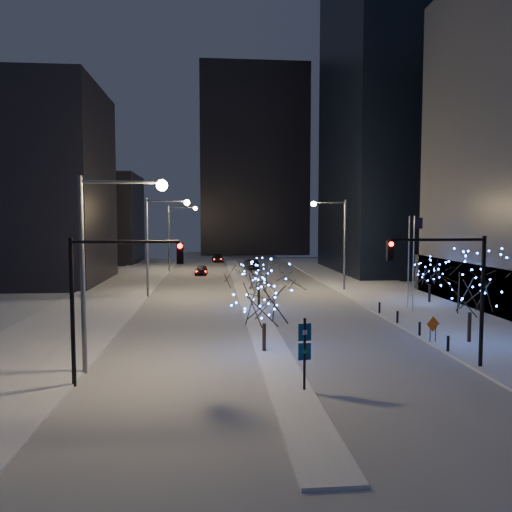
{
  "coord_description": "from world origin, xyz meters",
  "views": [
    {
      "loc": [
        -3.5,
        -23.57,
        7.82
      ],
      "look_at": [
        -0.1,
        15.09,
        5.0
      ],
      "focal_mm": 35.0,
      "sensor_mm": 36.0,
      "label": 1
    }
  ],
  "objects": [
    {
      "name": "ground",
      "position": [
        0.0,
        0.0,
        0.0
      ],
      "size": [
        160.0,
        160.0,
        0.0
      ],
      "primitive_type": "plane",
      "color": "white",
      "rests_on": "ground"
    },
    {
      "name": "horizon_block",
      "position": [
        6.0,
        92.0,
        21.0
      ],
      "size": [
        24.0,
        14.0,
        42.0
      ],
      "primitive_type": "cube",
      "color": "black",
      "rests_on": "ground"
    },
    {
      "name": "east_sidewalk",
      "position": [
        15.0,
        20.0,
        0.07
      ],
      "size": [
        10.0,
        90.0,
        0.15
      ],
      "primitive_type": "cube",
      "color": "white",
      "rests_on": "ground"
    },
    {
      "name": "holiday_tree_median_near",
      "position": [
        -0.5,
        5.07,
        3.43
      ],
      "size": [
        4.86,
        4.86,
        5.28
      ],
      "color": "black",
      "rests_on": "median"
    },
    {
      "name": "traffic_signal_east",
      "position": [
        8.94,
        1.0,
        4.76
      ],
      "size": [
        5.26,
        0.43,
        7.0
      ],
      "color": "black",
      "rests_on": "ground"
    },
    {
      "name": "car_near",
      "position": [
        -5.06,
        47.42,
        0.68
      ],
      "size": [
        1.84,
        4.07,
        1.36
      ],
      "primitive_type": "imported",
      "rotation": [
        0.0,
        0.0,
        -0.06
      ],
      "color": "black",
      "rests_on": "ground"
    },
    {
      "name": "flagpoles",
      "position": [
        13.37,
        17.25,
        4.8
      ],
      "size": [
        1.35,
        2.6,
        8.0
      ],
      "color": "silver",
      "rests_on": "east_sidewalk"
    },
    {
      "name": "wayfinding_sign",
      "position": [
        0.62,
        -1.78,
        2.1
      ],
      "size": [
        0.61,
        0.2,
        3.42
      ],
      "rotation": [
        0.0,
        0.0,
        0.21
      ],
      "color": "black",
      "rests_on": "ground"
    },
    {
      "name": "car_far",
      "position": [
        -2.52,
        68.83,
        0.68
      ],
      "size": [
        2.31,
        4.85,
        1.36
      ],
      "primitive_type": "imported",
      "rotation": [
        0.0,
        0.0,
        0.09
      ],
      "color": "black",
      "rests_on": "ground"
    },
    {
      "name": "filler_west_far",
      "position": [
        -26.0,
        70.0,
        8.0
      ],
      "size": [
        18.0,
        16.0,
        16.0
      ],
      "primitive_type": "cube",
      "color": "black",
      "rests_on": "ground"
    },
    {
      "name": "holiday_tree_plaza_near",
      "position": [
        12.6,
        6.09,
        3.79
      ],
      "size": [
        6.27,
        6.27,
        5.77
      ],
      "color": "black",
      "rests_on": "east_sidewalk"
    },
    {
      "name": "bollards",
      "position": [
        10.2,
        10.0,
        0.6
      ],
      "size": [
        0.16,
        12.16,
        0.9
      ],
      "color": "black",
      "rests_on": "east_sidewalk"
    },
    {
      "name": "traffic_signal_west",
      "position": [
        -8.44,
        -0.0,
        4.76
      ],
      "size": [
        5.26,
        0.43,
        7.0
      ],
      "color": "black",
      "rests_on": "ground"
    },
    {
      "name": "median",
      "position": [
        0.0,
        30.0,
        0.07
      ],
      "size": [
        2.0,
        80.0,
        0.15
      ],
      "primitive_type": "cube",
      "color": "white",
      "rests_on": "ground"
    },
    {
      "name": "road",
      "position": [
        0.0,
        35.0,
        0.01
      ],
      "size": [
        20.0,
        130.0,
        0.02
      ],
      "primitive_type": "cube",
      "color": "#A2A7B0",
      "rests_on": "ground"
    },
    {
      "name": "holiday_tree_median_far",
      "position": [
        0.5,
        19.18,
        3.07
      ],
      "size": [
        3.47,
        3.47,
        4.43
      ],
      "color": "black",
      "rests_on": "median"
    },
    {
      "name": "west_sidewalk",
      "position": [
        -14.0,
        20.0,
        0.07
      ],
      "size": [
        8.0,
        90.0,
        0.15
      ],
      "primitive_type": "cube",
      "color": "white",
      "rests_on": "ground"
    },
    {
      "name": "street_lamp_w_near",
      "position": [
        -8.94,
        2.0,
        6.5
      ],
      "size": [
        4.4,
        0.56,
        10.0
      ],
      "color": "#595E66",
      "rests_on": "ground"
    },
    {
      "name": "filler_west_near",
      "position": [
        -28.0,
        40.0,
        12.0
      ],
      "size": [
        22.0,
        18.0,
        24.0
      ],
      "primitive_type": "cube",
      "color": "black",
      "rests_on": "ground"
    },
    {
      "name": "car_mid",
      "position": [
        2.65,
        55.23,
        0.78
      ],
      "size": [
        2.35,
        4.93,
        1.56
      ],
      "primitive_type": "imported",
      "rotation": [
        0.0,
        0.0,
        3.29
      ],
      "color": "black",
      "rests_on": "ground"
    },
    {
      "name": "street_lamp_east",
      "position": [
        10.08,
        30.0,
        6.45
      ],
      "size": [
        3.9,
        0.56,
        10.0
      ],
      "color": "#595E66",
      "rests_on": "ground"
    },
    {
      "name": "holiday_tree_plaza_far",
      "position": [
        16.72,
        21.02,
        3.02
      ],
      "size": [
        3.97,
        3.97,
        4.35
      ],
      "color": "black",
      "rests_on": "east_sidewalk"
    },
    {
      "name": "construction_sign",
      "position": [
        10.3,
        6.24,
        1.13
      ],
      "size": [
        0.95,
        0.33,
        1.63
      ],
      "rotation": [
        0.0,
        0.0,
        0.3
      ],
      "color": "black",
      "rests_on": "east_sidewalk"
    },
    {
      "name": "street_lamp_w_mid",
      "position": [
        -8.94,
        27.0,
        6.5
      ],
      "size": [
        4.4,
        0.56,
        10.0
      ],
      "color": "#595E66",
      "rests_on": "ground"
    },
    {
      "name": "street_lamp_w_far",
      "position": [
        -8.94,
        52.0,
        6.5
      ],
      "size": [
        4.4,
        0.56,
        10.0
      ],
      "color": "#595E66",
      "rests_on": "ground"
    }
  ]
}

